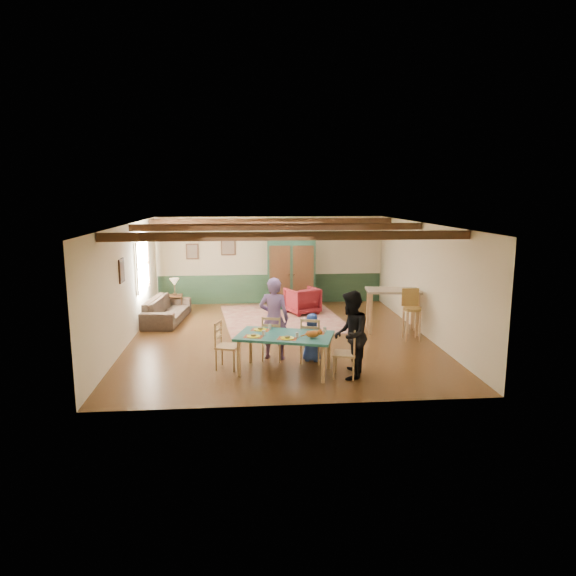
{
  "coord_description": "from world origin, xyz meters",
  "views": [
    {
      "loc": [
        -0.85,
        -11.83,
        3.38
      ],
      "look_at": [
        0.21,
        0.28,
        1.15
      ],
      "focal_mm": 32.0,
      "sensor_mm": 36.0,
      "label": 1
    }
  ],
  "objects": [
    {
      "name": "place_setting_far_left",
      "position": [
        -0.54,
        -2.05,
        0.8
      ],
      "size": [
        0.47,
        0.4,
        0.11
      ],
      "primitive_type": null,
      "rotation": [
        0.0,
        0.0,
        -0.29
      ],
      "color": "yellow",
      "rests_on": "dining_table"
    },
    {
      "name": "wall_right",
      "position": [
        3.5,
        0.0,
        1.35
      ],
      "size": [
        0.02,
        8.0,
        2.7
      ],
      "primitive_type": "cube",
      "color": "beige",
      "rests_on": "floor"
    },
    {
      "name": "armoire",
      "position": [
        0.57,
        3.2,
        1.1
      ],
      "size": [
        1.59,
        0.71,
        2.2
      ],
      "primitive_type": "cube",
      "rotation": [
        0.0,
        0.0,
        -0.05
      ],
      "color": "#163728",
      "rests_on": "floor"
    },
    {
      "name": "ceiling_beam_back",
      "position": [
        0.0,
        3.0,
        2.61
      ],
      "size": [
        6.95,
        0.16,
        0.16
      ],
      "primitive_type": "cube",
      "color": "black",
      "rests_on": "ceiling"
    },
    {
      "name": "picture_back_b",
      "position": [
        -2.4,
        3.97,
        1.65
      ],
      "size": [
        0.38,
        0.04,
        0.48
      ],
      "primitive_type": null,
      "color": "gray",
      "rests_on": "wall_back"
    },
    {
      "name": "counter_table",
      "position": [
        2.8,
        0.26,
        0.54
      ],
      "size": [
        1.38,
        0.91,
        1.08
      ],
      "primitive_type": null,
      "rotation": [
        0.0,
        0.0,
        -0.12
      ],
      "color": "beige",
      "rests_on": "floor"
    },
    {
      "name": "wall_left",
      "position": [
        -3.5,
        0.0,
        1.35
      ],
      "size": [
        0.02,
        8.0,
        2.7
      ],
      "primitive_type": "cube",
      "color": "beige",
      "rests_on": "floor"
    },
    {
      "name": "dining_table",
      "position": [
        -0.09,
        -2.45,
        0.37
      ],
      "size": [
        2.0,
        1.47,
        0.75
      ],
      "primitive_type": null,
      "rotation": [
        0.0,
        0.0,
        -0.29
      ],
      "color": "#1E615A",
      "rests_on": "floor"
    },
    {
      "name": "bar_stool_right",
      "position": [
        3.27,
        0.19,
        0.51
      ],
      "size": [
        0.39,
        0.42,
        1.03
      ],
      "primitive_type": null,
      "rotation": [
        0.0,
        0.0,
        0.07
      ],
      "color": "#A58240",
      "rests_on": "floor"
    },
    {
      "name": "floor",
      "position": [
        0.0,
        0.0,
        0.0
      ],
      "size": [
        8.0,
        8.0,
        0.0
      ],
      "primitive_type": "plane",
      "color": "#4B2C15",
      "rests_on": "ground"
    },
    {
      "name": "area_rug",
      "position": [
        0.2,
        1.89,
        0.01
      ],
      "size": [
        3.51,
        4.03,
        0.01
      ],
      "primitive_type": "cube",
      "rotation": [
        0.0,
        0.0,
        0.11
      ],
      "color": "beige",
      "rests_on": "floor"
    },
    {
      "name": "place_setting_far_right",
      "position": [
        0.51,
        -2.37,
        0.8
      ],
      "size": [
        0.47,
        0.4,
        0.11
      ],
      "primitive_type": null,
      "rotation": [
        0.0,
        0.0,
        -0.29
      ],
      "color": "yellow",
      "rests_on": "dining_table"
    },
    {
      "name": "wainscot_back",
      "position": [
        0.0,
        3.98,
        0.45
      ],
      "size": [
        6.95,
        0.03,
        0.9
      ],
      "primitive_type": "cube",
      "color": "#213D28",
      "rests_on": "floor"
    },
    {
      "name": "ceiling_beam_front",
      "position": [
        0.0,
        -2.3,
        2.61
      ],
      "size": [
        6.95,
        0.16,
        0.16
      ],
      "primitive_type": "cube",
      "color": "black",
      "rests_on": "ceiling"
    },
    {
      "name": "ceiling_beam_mid",
      "position": [
        0.0,
        0.4,
        2.61
      ],
      "size": [
        6.95,
        0.16,
        0.16
      ],
      "primitive_type": "cube",
      "color": "black",
      "rests_on": "ceiling"
    },
    {
      "name": "ceiling",
      "position": [
        0.0,
        0.0,
        2.7
      ],
      "size": [
        7.0,
        8.0,
        0.02
      ],
      "primitive_type": "cube",
      "color": "white",
      "rests_on": "wall_back"
    },
    {
      "name": "dining_chair_far_left",
      "position": [
        -0.26,
        -1.65,
        0.47
      ],
      "size": [
        0.53,
        0.54,
        0.94
      ],
      "primitive_type": null,
      "rotation": [
        0.0,
        0.0,
        2.85
      ],
      "color": "tan",
      "rests_on": "floor"
    },
    {
      "name": "armchair",
      "position": [
        0.82,
        2.44,
        0.38
      ],
      "size": [
        1.08,
        1.09,
        0.76
      ],
      "primitive_type": "imported",
      "rotation": [
        0.0,
        0.0,
        -2.72
      ],
      "color": "#54101A",
      "rests_on": "floor"
    },
    {
      "name": "window_left",
      "position": [
        -3.47,
        1.7,
        1.55
      ],
      "size": [
        0.06,
        1.6,
        1.3
      ],
      "primitive_type": null,
      "color": "white",
      "rests_on": "wall_left"
    },
    {
      "name": "sofa",
      "position": [
        -2.92,
        1.85,
        0.32
      ],
      "size": [
        1.1,
        2.28,
        0.64
      ],
      "primitive_type": "imported",
      "rotation": [
        0.0,
        0.0,
        1.46
      ],
      "color": "#352921",
      "rests_on": "floor"
    },
    {
      "name": "wall_back",
      "position": [
        0.0,
        4.0,
        1.35
      ],
      "size": [
        7.0,
        0.02,
        2.7
      ],
      "primitive_type": "cube",
      "color": "beige",
      "rests_on": "floor"
    },
    {
      "name": "dining_chair_end_right",
      "position": [
        1.01,
        -2.78,
        0.47
      ],
      "size": [
        0.54,
        0.53,
        0.94
      ],
      "primitive_type": null,
      "rotation": [
        0.0,
        0.0,
        -1.86
      ],
      "color": "tan",
      "rests_on": "floor"
    },
    {
      "name": "table_lamp",
      "position": [
        -2.82,
        2.8,
        0.77
      ],
      "size": [
        0.3,
        0.3,
        0.49
      ],
      "primitive_type": null,
      "rotation": [
        0.0,
        0.0,
        0.12
      ],
      "color": "beige",
      "rests_on": "end_table"
    },
    {
      "name": "place_setting_near_left",
      "position": [
        -0.68,
        -2.53,
        0.8
      ],
      "size": [
        0.47,
        0.4,
        0.11
      ],
      "primitive_type": null,
      "rotation": [
        0.0,
        0.0,
        -0.29
      ],
      "color": "yellow",
      "rests_on": "dining_table"
    },
    {
      "name": "picture_back_a",
      "position": [
        -1.3,
        3.97,
        1.8
      ],
      "size": [
        0.45,
        0.04,
        0.55
      ],
      "primitive_type": null,
      "color": "gray",
      "rests_on": "wall_back"
    },
    {
      "name": "dining_chair_far_right",
      "position": [
        0.5,
        -1.88,
        0.47
      ],
      "size": [
        0.53,
        0.54,
        0.94
      ],
      "primitive_type": null,
      "rotation": [
        0.0,
        0.0,
        2.85
      ],
      "color": "tan",
      "rests_on": "floor"
    },
    {
      "name": "place_setting_near_center",
      "position": [
        -0.06,
        -2.71,
        0.8
      ],
      "size": [
        0.47,
        0.4,
        0.11
      ],
      "primitive_type": null,
      "rotation": [
        0.0,
        0.0,
        -0.29
      ],
      "color": "yellow",
      "rests_on": "dining_table"
    },
    {
      "name": "person_man",
      "position": [
        -0.24,
        -1.57,
        0.86
      ],
      "size": [
        0.72,
        0.57,
        1.71
      ],
      "primitive_type": "imported",
      "rotation": [
        0.0,
        0.0,
        2.85
      ],
      "color": "#7A599A",
      "rests_on": "floor"
    },
    {
      "name": "end_table",
      "position": [
        -2.82,
        2.8,
        0.27
      ],
      "size": [
        0.48,
        0.48,
        0.53
      ],
      "primitive_type": null,
      "rotation": [
        0.0,
        0.0,
        0.11
      ],
      "color": "black",
      "rests_on": "floor"
    },
    {
      "name": "cat",
      "position": [
        0.41,
        -2.7,
        0.83
      ],
      "size": [
        0.38,
        0.24,
        0.18
      ],
      "primitive_type": null,
      "rotation": [
        0.0,
        0.0,
        -0.29
      ],
      "color": "orange",
      "rests_on": "dining_table"
    },
    {
      "name": "picture_left_wall",
      "position": [
        -3.47,
        -0.6,
        1.75
      ],
      "size": [
        0.04,
        0.42,
        0.52
      ],
      "primitive_type": null,
      "color": "gray",
      "rests_on": "wall_left"
    },
    {
      "name": "dining_chair_end_left",
      "position": [
        -1.18,
        -2.12,
        0.47
      ],
      "size": [
        0.54,
        0.53,
        0.94
      ],
      "primitive_type": null,
      "rotation": [
        0.0,
        0.0,
        1.28
      ],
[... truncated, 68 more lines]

